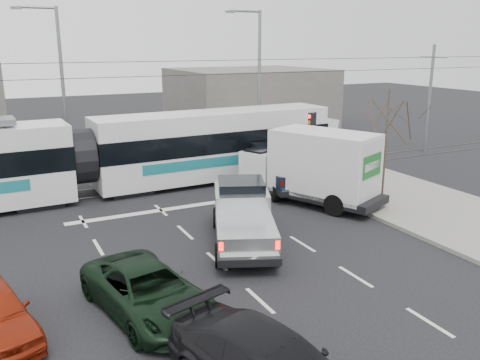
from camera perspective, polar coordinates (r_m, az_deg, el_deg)
name	(u,v)px	position (r m, az deg, el deg)	size (l,w,h in m)	color
ground	(261,252)	(17.87, 2.41, -8.11)	(120.00, 120.00, 0.00)	black
sidewalk_right	(447,213)	(23.31, 22.22, -3.46)	(6.00, 60.00, 0.15)	gray
rails	(168,184)	(26.58, -8.05, -0.40)	(60.00, 1.60, 0.03)	#33302D
building_right	(249,99)	(43.49, 1.03, 9.08)	(12.00, 10.00, 5.00)	slate
bare_tree	(387,120)	(23.19, 16.20, 6.45)	(2.40, 2.40, 5.00)	#47382B
traffic_signal	(313,132)	(25.74, 8.15, 5.32)	(0.44, 0.44, 3.60)	black
street_lamp_near	(257,76)	(32.28, 1.88, 11.65)	(2.38, 0.25, 9.00)	slate
street_lamp_far	(59,79)	(30.65, -19.67, 10.62)	(2.38, 0.25, 9.00)	slate
catenary	(166,109)	(25.83, -8.36, 7.90)	(60.00, 0.20, 7.00)	black
tram	(80,158)	(24.61, -17.49, 2.38)	(26.60, 3.71, 5.41)	silver
silver_pickup	(242,214)	(18.50, 0.28, -3.79)	(4.05, 6.10, 2.11)	black
box_truck	(312,167)	(23.08, 8.14, 1.41)	(4.79, 7.00, 3.32)	black
navy_pickup	(274,168)	(25.25, 3.88, 1.34)	(2.42, 5.24, 2.14)	black
green_car	(147,291)	(14.05, -10.37, -12.14)	(2.19, 4.76, 1.32)	black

